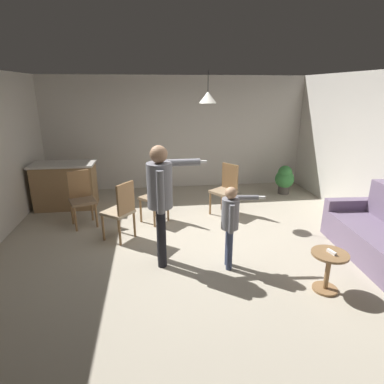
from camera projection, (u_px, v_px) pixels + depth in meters
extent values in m
plane|color=#B2A893|center=(195.00, 243.00, 5.17)|extent=(7.68, 7.68, 0.00)
cube|color=beige|center=(177.00, 133.00, 7.76)|extent=(6.40, 0.10, 2.70)
cube|color=slate|center=(377.00, 243.00, 4.69)|extent=(0.94, 1.49, 0.45)
cube|color=slate|center=(349.00, 216.00, 5.42)|extent=(0.86, 0.23, 0.63)
cylinder|color=olive|center=(365.00, 231.00, 5.52)|extent=(0.05, 0.05, 0.06)
cylinder|color=olive|center=(329.00, 232.00, 5.48)|extent=(0.05, 0.05, 0.06)
cube|color=#99754C|center=(66.00, 186.00, 6.60)|extent=(1.20, 0.60, 0.91)
cube|color=beige|center=(63.00, 164.00, 6.45)|extent=(1.26, 0.66, 0.04)
cylinder|color=olive|center=(330.00, 254.00, 3.81)|extent=(0.44, 0.44, 0.03)
cylinder|color=olive|center=(327.00, 273.00, 3.89)|extent=(0.06, 0.06, 0.49)
cylinder|color=olive|center=(325.00, 289.00, 3.97)|extent=(0.31, 0.31, 0.03)
cylinder|color=black|center=(161.00, 233.00, 4.54)|extent=(0.13, 0.13, 0.87)
cylinder|color=black|center=(162.00, 238.00, 4.37)|extent=(0.13, 0.13, 0.87)
cylinder|color=slate|center=(160.00, 185.00, 4.22)|extent=(0.34, 0.34, 0.61)
sphere|color=#9E7556|center=(159.00, 154.00, 4.09)|extent=(0.23, 0.23, 0.23)
cylinder|color=slate|center=(179.00, 163.00, 4.37)|extent=(0.58, 0.11, 0.10)
cube|color=white|center=(202.00, 162.00, 4.41)|extent=(0.13, 0.04, 0.04)
cylinder|color=slate|center=(160.00, 192.00, 4.05)|extent=(0.10, 0.10, 0.58)
cylinder|color=#384260|center=(228.00, 246.00, 4.45)|extent=(0.09, 0.09, 0.60)
cylinder|color=#384260|center=(229.00, 250.00, 4.33)|extent=(0.09, 0.09, 0.60)
cylinder|color=slate|center=(230.00, 214.00, 4.23)|extent=(0.24, 0.24, 0.42)
sphere|color=tan|center=(231.00, 193.00, 4.14)|extent=(0.16, 0.16, 0.16)
cylinder|color=slate|center=(244.00, 198.00, 4.31)|extent=(0.40, 0.11, 0.07)
cube|color=white|center=(260.00, 198.00, 4.32)|extent=(0.13, 0.05, 0.04)
cylinder|color=slate|center=(232.00, 219.00, 4.11)|extent=(0.07, 0.07, 0.40)
cylinder|color=olive|center=(92.00, 209.00, 5.99)|extent=(0.04, 0.04, 0.45)
cylinder|color=olive|center=(72.00, 213.00, 5.83)|extent=(0.04, 0.04, 0.45)
cylinder|color=olive|center=(96.00, 216.00, 5.69)|extent=(0.04, 0.04, 0.45)
cylinder|color=olive|center=(75.00, 219.00, 5.53)|extent=(0.04, 0.04, 0.45)
cube|color=#7F664C|center=(83.00, 201.00, 5.68)|extent=(0.54, 0.54, 0.05)
cube|color=olive|center=(79.00, 184.00, 5.75)|extent=(0.37, 0.17, 0.50)
cylinder|color=olive|center=(168.00, 210.00, 5.97)|extent=(0.04, 0.04, 0.45)
cylinder|color=olive|center=(154.00, 205.00, 6.18)|extent=(0.04, 0.04, 0.45)
cylinder|color=olive|center=(154.00, 215.00, 5.70)|extent=(0.04, 0.04, 0.45)
cylinder|color=olive|center=(141.00, 211.00, 5.92)|extent=(0.04, 0.04, 0.45)
cube|color=#997F60|center=(154.00, 198.00, 5.86)|extent=(0.59, 0.59, 0.05)
cube|color=olive|center=(161.00, 181.00, 5.92)|extent=(0.29, 0.30, 0.50)
cylinder|color=olive|center=(120.00, 232.00, 5.03)|extent=(0.04, 0.04, 0.45)
cylinder|color=olive|center=(134.00, 224.00, 5.32)|extent=(0.04, 0.04, 0.45)
cylinder|color=olive|center=(103.00, 228.00, 5.20)|extent=(0.04, 0.04, 0.45)
cylinder|color=olive|center=(118.00, 220.00, 5.49)|extent=(0.04, 0.04, 0.45)
cube|color=tan|center=(118.00, 212.00, 5.18)|extent=(0.59, 0.59, 0.05)
cube|color=olive|center=(126.00, 198.00, 5.01)|extent=(0.26, 0.32, 0.50)
cylinder|color=olive|center=(236.00, 204.00, 6.28)|extent=(0.04, 0.04, 0.45)
cylinder|color=olive|center=(222.00, 199.00, 6.52)|extent=(0.04, 0.04, 0.45)
cylinder|color=olive|center=(224.00, 208.00, 6.04)|extent=(0.04, 0.04, 0.45)
cylinder|color=olive|center=(210.00, 204.00, 6.28)|extent=(0.04, 0.04, 0.45)
cube|color=#997F60|center=(223.00, 192.00, 6.20)|extent=(0.59, 0.59, 0.05)
cube|color=olive|center=(230.00, 176.00, 6.24)|extent=(0.26, 0.33, 0.50)
cylinder|color=#4C4742|center=(284.00, 189.00, 7.57)|extent=(0.26, 0.26, 0.20)
sphere|color=#387F3D|center=(285.00, 179.00, 7.49)|extent=(0.44, 0.44, 0.44)
sphere|color=#387F3D|center=(285.00, 173.00, 7.44)|extent=(0.33, 0.33, 0.33)
cube|color=white|center=(332.00, 252.00, 3.79)|extent=(0.07, 0.13, 0.04)
cone|color=silver|center=(208.00, 97.00, 5.70)|extent=(0.32, 0.32, 0.20)
cylinder|color=black|center=(208.00, 81.00, 5.61)|extent=(0.01, 0.01, 0.36)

